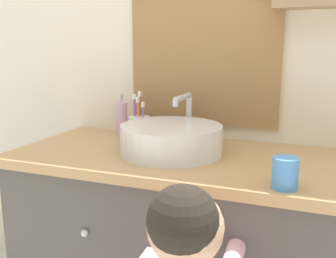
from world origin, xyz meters
The scene contains 6 objects.
wall_back centered at (0.03, 0.62, 1.28)m, with size 3.20×0.18×2.50m.
vanity_counter centered at (0.00, 0.31, 0.40)m, with size 1.37×0.58×0.79m.
sink_basin centered at (-0.10, 0.31, 0.85)m, with size 0.37×0.42×0.20m.
toothbrush_holder centered at (-0.31, 0.48, 0.84)m, with size 0.09×0.09×0.20m.
soap_dispenser centered at (-0.41, 0.50, 0.87)m, with size 0.05×0.05×0.18m.
drinking_cup centered at (0.31, 0.08, 0.84)m, with size 0.07×0.07×0.09m, color #4789D1.
Camera 1 is at (0.35, -0.94, 1.17)m, focal length 40.00 mm.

